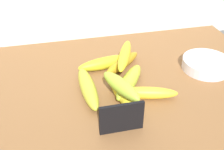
{
  "coord_description": "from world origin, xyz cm",
  "views": [
    {
      "loc": [
        -13.44,
        -61.68,
        53.13
      ],
      "look_at": [
        1.66,
        3.05,
        8.0
      ],
      "focal_mm": 44.45,
      "sensor_mm": 36.0,
      "label": 1
    }
  ],
  "objects": [
    {
      "name": "banana_1",
      "position": [
        2.43,
        14.75,
        5.03
      ],
      "size": [
        19.64,
        7.03,
        4.05
      ],
      "primitive_type": "ellipsoid",
      "rotation": [
        0.0,
        0.0,
        3.3
      ],
      "color": "gold",
      "rests_on": "counter_top"
    },
    {
      "name": "banana_0",
      "position": [
        3.48,
        -2.58,
        5.04
      ],
      "size": [
        6.7,
        16.24,
        4.07
      ],
      "primitive_type": "ellipsoid",
      "rotation": [
        0.0,
        0.0,
        1.74
      ],
      "color": "yellow",
      "rests_on": "counter_top"
    },
    {
      "name": "banana_7",
      "position": [
        8.08,
        12.73,
        8.32
      ],
      "size": [
        10.66,
        19.23,
        3.45
      ],
      "primitive_type": "ellipsoid",
      "rotation": [
        0.0,
        0.0,
        1.18
      ],
      "color": "yellow",
      "rests_on": "banana_5"
    },
    {
      "name": "banana_6",
      "position": [
        2.43,
        -4.08,
        9.08
      ],
      "size": [
        9.52,
        15.56,
        4.01
      ],
      "primitive_type": "ellipsoid",
      "rotation": [
        0.0,
        0.0,
        1.96
      ],
      "color": "#9FC236",
      "rests_on": "banana_0"
    },
    {
      "name": "counter_top",
      "position": [
        0.0,
        0.0,
        1.5
      ],
      "size": [
        110.0,
        76.0,
        3.0
      ],
      "primitive_type": "cube",
      "color": "brown",
      "rests_on": "ground"
    },
    {
      "name": "banana_4",
      "position": [
        6.78,
        2.51,
        5.17
      ],
      "size": [
        14.28,
        17.84,
        4.35
      ],
      "primitive_type": "ellipsoid",
      "rotation": [
        0.0,
        0.0,
        0.96
      ],
      "color": "#AFC533",
      "rests_on": "counter_top"
    },
    {
      "name": "banana_3",
      "position": [
        10.37,
        -3.38,
        4.76
      ],
      "size": [
        17.84,
        8.05,
        3.53
      ],
      "primitive_type": "ellipsoid",
      "rotation": [
        0.0,
        0.0,
        6.02
      ],
      "color": "yellow",
      "rests_on": "counter_top"
    },
    {
      "name": "banana_5",
      "position": [
        7.74,
        13.74,
        4.8
      ],
      "size": [
        15.34,
        13.56,
        3.59
      ],
      "primitive_type": "ellipsoid",
      "rotation": [
        0.0,
        0.0,
        0.69
      ],
      "color": "#B2861B",
      "rests_on": "counter_top"
    },
    {
      "name": "fruit_bowl",
      "position": [
        34.54,
        6.88,
        4.74
      ],
      "size": [
        15.65,
        15.65,
        3.48
      ],
      "primitive_type": "cylinder",
      "color": "silver",
      "rests_on": "counter_top"
    },
    {
      "name": "chalkboard_sign",
      "position": [
        0.01,
        -14.19,
        6.86
      ],
      "size": [
        11.0,
        1.8,
        8.4
      ],
      "color": "black",
      "rests_on": "counter_top"
    },
    {
      "name": "banana_2",
      "position": [
        -5.66,
        2.32,
        5.15
      ],
      "size": [
        5.39,
        20.64,
        4.3
      ],
      "primitive_type": "ellipsoid",
      "rotation": [
        0.0,
        0.0,
        4.77
      ],
      "color": "gold",
      "rests_on": "counter_top"
    }
  ]
}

